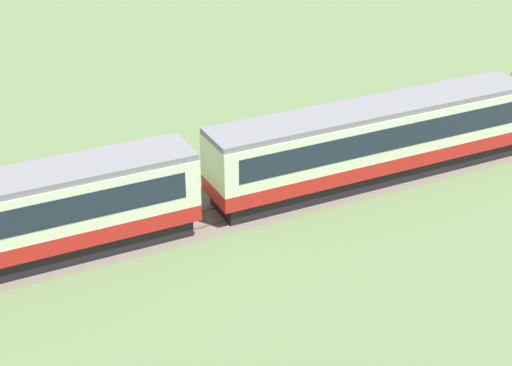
# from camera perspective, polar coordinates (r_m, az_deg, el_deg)

# --- Properties ---
(passenger_train) EXTENTS (98.47, 2.99, 4.29)m
(passenger_train) POSITION_cam_1_polar(r_m,az_deg,el_deg) (42.27, 8.85, 3.26)
(passenger_train) COLOR #AD1E19
(passenger_train) RESTS_ON ground_plane
(railway_track) EXTENTS (150.12, 3.60, 0.04)m
(railway_track) POSITION_cam_1_polar(r_m,az_deg,el_deg) (41.79, 5.19, -0.43)
(railway_track) COLOR #665B51
(railway_track) RESTS_ON ground_plane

